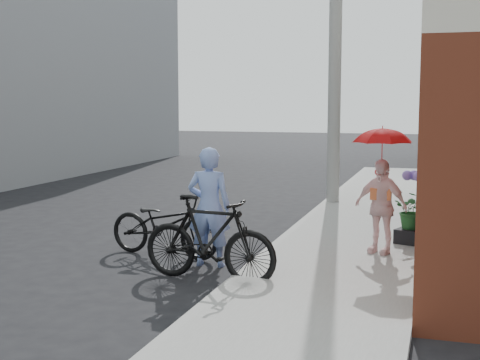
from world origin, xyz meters
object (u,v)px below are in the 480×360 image
at_px(officer, 209,207).
at_px(kimono_woman, 381,206).
at_px(bike_right, 209,239).
at_px(planter, 412,236).
at_px(bike_left, 164,224).
at_px(utility_pole, 335,48).

xyz_separation_m(officer, kimono_woman, (2.31, 1.03, -0.04)).
bearing_deg(bike_right, planter, -36.62).
xyz_separation_m(bike_right, planter, (2.45, 2.63, -0.33)).
xyz_separation_m(bike_left, kimono_woman, (3.16, 0.67, 0.33)).
bearing_deg(officer, planter, -151.41).
distance_m(utility_pole, bike_left, 6.47).
height_order(utility_pole, kimono_woman, utility_pole).
distance_m(officer, planter, 3.36).
relative_size(bike_right, planter, 4.38).
distance_m(bike_left, kimono_woman, 3.25).
bearing_deg(bike_left, kimono_woman, -68.67).
bearing_deg(officer, bike_left, -28.42).
distance_m(utility_pole, bike_right, 7.25).
xyz_separation_m(utility_pole, officer, (-0.83, -5.84, -2.64)).
distance_m(officer, kimono_woman, 2.53).
xyz_separation_m(bike_right, kimono_woman, (2.03, 1.80, 0.25)).
xyz_separation_m(officer, bike_left, (-0.86, 0.36, -0.36)).
height_order(officer, bike_left, officer).
xyz_separation_m(utility_pole, kimono_woman, (1.48, -4.81, -2.68)).
height_order(bike_right, planter, bike_right).
bearing_deg(bike_left, bike_right, -125.66).
bearing_deg(planter, bike_right, -132.99).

